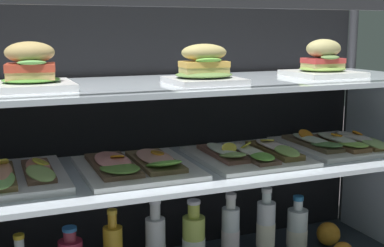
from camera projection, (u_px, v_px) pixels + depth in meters
The scene contains 18 objects.
case_frame at pixel (174, 130), 1.63m from camera, with size 1.56×0.52×0.89m.
riser_lower_tier at pixel (192, 226), 1.54m from camera, with size 1.49×0.45×0.35m.
shelf_lower_glass at pixel (192, 167), 1.51m from camera, with size 1.51×0.47×0.01m, color silver.
riser_upper_tier at pixel (192, 126), 1.49m from camera, with size 1.49×0.45×0.23m.
shelf_upper_glass at pixel (192, 84), 1.46m from camera, with size 1.51×0.47×0.01m, color silver.
plated_roll_sandwich_far_right at pixel (31, 72), 1.27m from camera, with size 0.20×0.20×0.12m.
plated_roll_sandwich_near_right_corner at pixel (204, 69), 1.40m from camera, with size 0.19×0.19×0.11m.
plated_roll_sandwich_near_left_corner at pixel (323, 63), 1.61m from camera, with size 0.21×0.21×0.12m.
open_sandwich_tray_mid_left at pixel (3, 176), 1.32m from camera, with size 0.31×0.35×0.07m.
open_sandwich_tray_near_right_corner at pixel (136, 165), 1.43m from camera, with size 0.31×0.35×0.06m.
open_sandwich_tray_left_of_center at pixel (250, 154), 1.56m from camera, with size 0.31×0.35×0.06m.
open_sandwich_tray_near_left_corner at pixel (337, 143), 1.71m from camera, with size 0.31×0.35×0.06m.
juice_bottle_front_second at pixel (156, 247), 1.58m from camera, with size 0.06×0.06×0.25m.
juice_bottle_front_fourth at pixel (194, 244), 1.61m from camera, with size 0.07×0.07×0.24m.
juice_bottle_front_middle at pixel (230, 235), 1.67m from camera, with size 0.06×0.06×0.24m.
juice_bottle_front_left_end at pixel (266, 230), 1.70m from camera, with size 0.06×0.06×0.25m.
juice_bottle_tucked_behind at pixel (297, 231), 1.76m from camera, with size 0.07×0.07×0.20m.
orange_fruit_beside_bottles at pixel (328, 234), 1.82m from camera, with size 0.08×0.08×0.08m, color orange.
Camera 1 is at (-0.55, -1.35, 0.81)m, focal length 47.74 mm.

